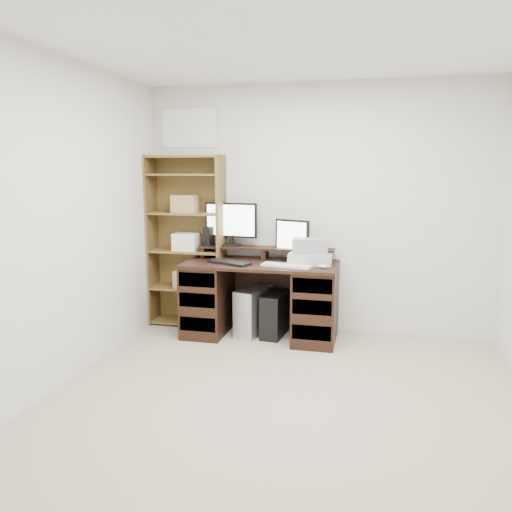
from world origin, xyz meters
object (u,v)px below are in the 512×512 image
(desk, at_px, (261,298))
(monitor_small, at_px, (292,238))
(monitor_wide, at_px, (231,222))
(tower_black, at_px, (275,314))
(bookshelf, at_px, (187,240))
(tower_silver, at_px, (254,311))
(printer, at_px, (310,258))

(desk, relative_size, monitor_small, 3.66)
(monitor_wide, height_order, tower_black, monitor_wide)
(desk, relative_size, bookshelf, 0.83)
(tower_silver, relative_size, bookshelf, 0.26)
(tower_silver, bearing_deg, monitor_small, 37.71)
(monitor_wide, xyz_separation_m, tower_silver, (0.29, -0.20, -0.88))
(desk, height_order, tower_silver, desk)
(desk, distance_m, bookshelf, 1.02)
(monitor_wide, distance_m, bookshelf, 0.52)
(desk, xyz_separation_m, tower_black, (0.14, 0.04, -0.17))
(monitor_wide, bearing_deg, tower_silver, -29.32)
(desk, xyz_separation_m, tower_silver, (-0.08, 0.04, -0.15))
(bookshelf, bearing_deg, printer, -6.98)
(tower_silver, height_order, tower_black, tower_silver)
(monitor_small, height_order, printer, monitor_small)
(tower_silver, relative_size, tower_black, 1.04)
(printer, bearing_deg, bookshelf, 170.41)
(desk, bearing_deg, bookshelf, 165.94)
(desk, bearing_deg, printer, 5.92)
(printer, bearing_deg, monitor_wide, 165.01)
(tower_silver, bearing_deg, bookshelf, -177.40)
(monitor_small, xyz_separation_m, bookshelf, (-1.13, 0.03, -0.06))
(monitor_small, bearing_deg, tower_black, -111.80)
(desk, distance_m, tower_silver, 0.18)
(desk, bearing_deg, tower_silver, 156.35)
(tower_silver, bearing_deg, monitor_wide, 160.71)
(desk, height_order, printer, printer)
(monitor_small, distance_m, tower_black, 0.78)
(monitor_small, bearing_deg, monitor_wide, -162.51)
(monitor_wide, relative_size, tower_silver, 1.19)
(bookshelf, bearing_deg, monitor_small, -1.52)
(printer, bearing_deg, tower_silver, 178.82)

